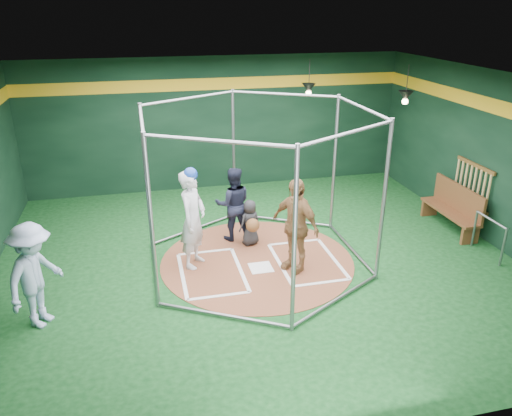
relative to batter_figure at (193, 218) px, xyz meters
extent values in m
cube|color=#0C3613|center=(1.21, -0.14, -1.00)|extent=(10.00, 9.00, 0.02)
cube|color=black|center=(1.21, -0.14, 2.51)|extent=(10.00, 9.00, 0.02)
cube|color=black|center=(1.21, 4.36, 0.76)|extent=(10.00, 0.10, 3.50)
cube|color=black|center=(1.21, -4.64, 0.76)|extent=(10.00, 0.10, 3.50)
cube|color=black|center=(6.21, -0.14, 0.76)|extent=(0.10, 9.00, 3.50)
cube|color=gold|center=(1.21, 4.33, 1.81)|extent=(10.00, 0.01, 0.30)
cube|color=gold|center=(6.18, -0.14, 1.81)|extent=(0.01, 9.00, 0.30)
cylinder|color=brown|center=(1.21, -0.14, -0.98)|extent=(3.80, 3.80, 0.01)
cube|color=white|center=(1.21, -0.44, -0.97)|extent=(0.43, 0.43, 0.01)
cube|color=white|center=(0.26, 0.46, -0.97)|extent=(1.10, 0.07, 0.01)
cube|color=white|center=(0.26, -1.24, -0.97)|extent=(1.10, 0.07, 0.01)
cube|color=white|center=(-0.29, -0.39, -0.97)|extent=(0.07, 1.70, 0.01)
cube|color=white|center=(0.81, -0.39, -0.97)|extent=(0.07, 1.70, 0.01)
cube|color=white|center=(2.16, 0.46, -0.97)|extent=(1.10, 0.07, 0.01)
cube|color=white|center=(2.16, -1.24, -0.97)|extent=(1.10, 0.07, 0.01)
cube|color=white|center=(1.61, -0.39, -0.97)|extent=(0.07, 1.70, 0.01)
cube|color=white|center=(2.71, -0.39, -0.97)|extent=(0.07, 1.70, 0.01)
cylinder|color=gray|center=(3.20, 1.01, 0.51)|extent=(0.07, 0.07, 3.00)
cylinder|color=gray|center=(1.21, 2.16, 0.51)|extent=(0.07, 0.07, 3.00)
cylinder|color=gray|center=(-0.78, 1.01, 0.51)|extent=(0.07, 0.07, 3.00)
cylinder|color=gray|center=(-0.78, -1.29, 0.51)|extent=(0.07, 0.07, 3.00)
cylinder|color=gray|center=(1.21, -2.44, 0.51)|extent=(0.07, 0.07, 3.00)
cylinder|color=gray|center=(3.20, -1.29, 0.51)|extent=(0.07, 0.07, 3.00)
cylinder|color=gray|center=(2.21, 1.58, 1.96)|extent=(2.02, 1.20, 0.06)
cylinder|color=gray|center=(2.21, 1.58, -0.94)|extent=(2.02, 1.20, 0.06)
cylinder|color=gray|center=(0.22, 1.58, 1.96)|extent=(2.02, 1.20, 0.06)
cylinder|color=gray|center=(0.22, 1.58, -0.94)|extent=(2.02, 1.20, 0.06)
cylinder|color=gray|center=(-0.78, -0.14, 1.96)|extent=(0.06, 2.30, 0.06)
cylinder|color=gray|center=(-0.78, -0.14, -0.94)|extent=(0.06, 2.30, 0.06)
cylinder|color=gray|center=(0.22, -1.87, 1.96)|extent=(2.02, 1.20, 0.06)
cylinder|color=gray|center=(0.22, -1.87, -0.94)|extent=(2.02, 1.20, 0.06)
cylinder|color=gray|center=(2.21, -1.87, 1.96)|extent=(2.02, 1.20, 0.06)
cylinder|color=gray|center=(2.21, -1.87, -0.94)|extent=(2.02, 1.20, 0.06)
cylinder|color=gray|center=(3.20, -0.14, 1.96)|extent=(0.06, 2.30, 0.06)
cylinder|color=gray|center=(3.20, -0.14, -0.94)|extent=(0.06, 2.30, 0.06)
cube|color=brown|center=(6.15, 0.26, 0.51)|extent=(0.05, 1.25, 0.08)
cube|color=brown|center=(6.15, 0.26, -0.39)|extent=(0.05, 1.25, 0.08)
cylinder|color=tan|center=(6.13, -0.29, 0.06)|extent=(0.06, 0.06, 0.85)
cylinder|color=tan|center=(6.13, -0.14, 0.06)|extent=(0.06, 0.06, 0.85)
cylinder|color=tan|center=(6.13, 0.02, 0.06)|extent=(0.06, 0.06, 0.85)
cylinder|color=tan|center=(6.13, 0.18, 0.06)|extent=(0.06, 0.06, 0.85)
cylinder|color=tan|center=(6.13, 0.34, 0.06)|extent=(0.06, 0.06, 0.85)
cylinder|color=tan|center=(6.13, 0.49, 0.06)|extent=(0.06, 0.06, 0.85)
cylinder|color=tan|center=(6.13, 0.65, 0.06)|extent=(0.06, 0.06, 0.85)
cylinder|color=tan|center=(6.13, 0.81, 0.06)|extent=(0.06, 0.06, 0.85)
cone|color=black|center=(3.41, 3.46, 1.76)|extent=(0.34, 0.34, 0.22)
sphere|color=#FFD899|center=(3.41, 3.46, 1.63)|extent=(0.14, 0.14, 0.14)
cylinder|color=black|center=(3.41, 3.46, 2.11)|extent=(0.02, 0.02, 0.70)
cone|color=black|center=(5.21, 1.86, 1.76)|extent=(0.34, 0.34, 0.22)
sphere|color=#FFD899|center=(5.21, 1.86, 1.63)|extent=(0.14, 0.14, 0.14)
cylinder|color=black|center=(5.21, 1.86, 2.11)|extent=(0.02, 0.02, 0.70)
imported|color=silver|center=(0.00, 0.00, -0.03)|extent=(0.75, 0.83, 1.91)
sphere|color=navy|center=(0.00, 0.00, 0.87)|extent=(0.26, 0.26, 0.26)
imported|color=#B2804C|center=(1.82, -0.61, -0.07)|extent=(0.94, 1.14, 1.82)
imported|color=black|center=(1.24, 0.62, -0.49)|extent=(0.56, 0.47, 0.98)
sphere|color=brown|center=(1.24, 0.37, -0.44)|extent=(0.28, 0.28, 0.28)
imported|color=black|center=(0.96, 0.96, -0.18)|extent=(0.83, 0.67, 1.60)
imported|color=#AFC3E8|center=(-2.59, -1.34, -0.12)|extent=(1.11, 1.29, 1.73)
cube|color=brown|center=(5.76, 0.35, -0.58)|extent=(0.41, 1.77, 0.06)
cube|color=brown|center=(5.93, 0.35, -0.26)|extent=(0.06, 1.77, 0.59)
cube|color=brown|center=(5.76, -0.43, -0.79)|extent=(0.39, 0.08, 0.39)
cube|color=brown|center=(5.76, 1.14, -0.79)|extent=(0.39, 0.08, 0.39)
cylinder|color=gray|center=(5.76, -1.42, -0.59)|extent=(0.05, 0.05, 0.80)
cylinder|color=gray|center=(5.76, -0.53, -0.59)|extent=(0.05, 0.05, 0.80)
cylinder|color=gray|center=(5.76, -0.97, -0.21)|extent=(0.05, 0.89, 0.05)
camera|label=1|loc=(-0.83, -8.62, 3.76)|focal=35.00mm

